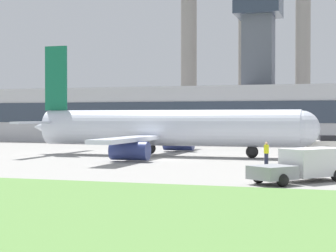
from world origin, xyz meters
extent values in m
plane|color=#999691|center=(0.00, 0.00, 0.00)|extent=(400.00, 400.00, 0.00)
cube|color=#B2B2B7|center=(0.00, 34.94, 4.03)|extent=(84.37, 15.66, 8.07)
cube|color=#2D3847|center=(0.00, 27.06, 4.44)|extent=(82.68, 0.16, 2.90)
cube|color=#4C515B|center=(3.87, 34.94, 9.27)|extent=(4.36, 4.36, 18.54)
cube|color=#283342|center=(3.87, 34.94, 20.29)|extent=(6.54, 6.54, 3.49)
cylinder|color=gray|center=(-14.93, 64.90, 21.02)|extent=(3.29, 3.29, 42.05)
cylinder|color=gray|center=(-3.32, 66.45, 15.81)|extent=(3.01, 3.01, 31.63)
cylinder|color=gray|center=(8.14, 65.00, 20.87)|extent=(2.90, 2.90, 41.75)
cylinder|color=silver|center=(-0.34, 3.78, 2.72)|extent=(25.21, 3.44, 3.44)
sphere|color=silver|center=(12.26, 3.78, 2.72)|extent=(3.27, 3.27, 3.27)
cone|color=silver|center=(-12.95, 3.78, 2.72)|extent=(3.78, 3.27, 3.27)
cube|color=#146647|center=(-12.23, 3.78, 7.72)|extent=(2.41, 0.24, 6.55)
cube|color=silver|center=(-12.38, 0.06, 3.24)|extent=(0.95, 7.44, 0.20)
cube|color=silver|center=(-12.38, 7.50, 3.24)|extent=(0.95, 7.44, 0.20)
cube|color=silver|center=(-1.60, -3.11, 1.87)|extent=(2.12, 12.41, 0.36)
cube|color=silver|center=(-1.60, 10.67, 1.87)|extent=(2.12, 12.41, 0.36)
cylinder|color=navy|center=(-1.30, -3.52, 0.92)|extent=(3.26, 1.59, 1.59)
cylinder|color=navy|center=(-1.30, 11.08, 0.92)|extent=(3.26, 1.59, 1.59)
cylinder|color=#59595B|center=(7.85, 3.78, 1.22)|extent=(0.20, 0.20, 1.29)
sphere|color=black|center=(7.85, 3.78, 0.58)|extent=(1.15, 1.15, 1.15)
cylinder|color=#59595B|center=(-2.86, 1.46, 1.22)|extent=(0.20, 0.20, 1.29)
sphere|color=black|center=(-2.86, 1.46, 0.58)|extent=(1.15, 1.15, 1.15)
cylinder|color=#59595B|center=(-2.86, 6.10, 1.22)|extent=(0.20, 0.20, 1.29)
sphere|color=black|center=(-2.86, 6.10, 0.58)|extent=(1.15, 1.15, 1.15)
cube|color=white|center=(14.44, 5.96, 0.95)|extent=(4.18, 2.45, 1.27)
cube|color=black|center=(14.44, 5.96, 1.84)|extent=(1.55, 1.54, 0.50)
sphere|color=black|center=(13.19, 4.86, 0.35)|extent=(0.70, 0.70, 0.70)
sphere|color=black|center=(12.95, 6.70, 0.35)|extent=(0.70, 0.70, 0.70)
cube|color=gray|center=(12.11, -16.17, 0.69)|extent=(2.90, 2.95, 0.75)
cube|color=silver|center=(14.17, -13.55, 1.12)|extent=(3.89, 4.20, 1.62)
sphere|color=black|center=(11.28, -15.72, 0.35)|extent=(0.70, 0.70, 0.70)
sphere|color=black|center=(12.74, -16.87, 0.35)|extent=(0.70, 0.70, 0.70)
sphere|color=black|center=(14.04, -12.23, 0.35)|extent=(0.70, 0.70, 0.70)
cylinder|color=#23283D|center=(9.99, -2.61, 0.43)|extent=(0.45, 0.45, 0.86)
cylinder|color=yellow|center=(9.99, -2.61, 1.21)|extent=(0.56, 0.56, 0.68)
sphere|color=tan|center=(9.99, -2.61, 1.67)|extent=(0.23, 0.23, 0.23)
camera|label=1|loc=(15.89, -47.46, 3.75)|focal=60.00mm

